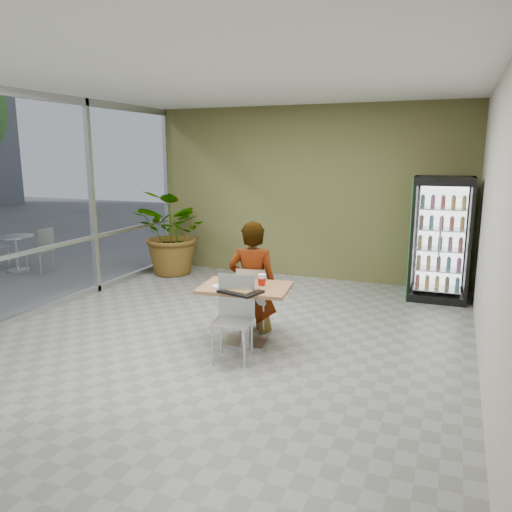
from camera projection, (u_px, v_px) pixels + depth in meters
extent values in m
plane|color=gray|center=(226.00, 337.00, 6.46)|extent=(7.00, 7.00, 0.00)
cube|color=#AD6F4A|center=(245.00, 288.00, 6.09)|extent=(1.16, 0.88, 0.04)
cylinder|color=#B7BABC|center=(245.00, 317.00, 6.17)|extent=(0.11, 0.11, 0.71)
cube|color=#B7BABC|center=(246.00, 342.00, 6.23)|extent=(0.59, 0.49, 0.04)
cube|color=#B7BABC|center=(254.00, 300.00, 6.68)|extent=(0.44, 0.44, 0.03)
cube|color=#B7BABC|center=(251.00, 287.00, 6.46)|extent=(0.39, 0.08, 0.46)
cylinder|color=#B7BABC|center=(269.00, 311.00, 6.84)|extent=(0.02, 0.02, 0.41)
cylinder|color=#B7BABC|center=(245.00, 310.00, 6.92)|extent=(0.02, 0.02, 0.41)
cylinder|color=#B7BABC|center=(263.00, 319.00, 6.53)|extent=(0.02, 0.02, 0.41)
cylinder|color=#B7BABC|center=(239.00, 317.00, 6.60)|extent=(0.02, 0.02, 0.41)
cube|color=#B7BABC|center=(232.00, 323.00, 5.65)|extent=(0.49, 0.49, 0.03)
cube|color=#B7BABC|center=(237.00, 296.00, 5.79)|extent=(0.43, 0.10, 0.51)
cylinder|color=#B7BABC|center=(212.00, 346.00, 5.55)|extent=(0.02, 0.02, 0.46)
cylinder|color=#B7BABC|center=(244.00, 349.00, 5.48)|extent=(0.02, 0.02, 0.46)
cylinder|color=#B7BABC|center=(221.00, 335.00, 5.91)|extent=(0.02, 0.02, 0.46)
cylinder|color=#B7BABC|center=(252.00, 337.00, 5.83)|extent=(0.02, 0.02, 0.46)
imported|color=black|center=(253.00, 288.00, 6.60)|extent=(0.71, 0.52, 1.79)
cylinder|color=white|center=(239.00, 283.00, 6.18)|extent=(0.20, 0.20, 0.01)
cylinder|color=white|center=(262.00, 281.00, 5.99)|extent=(0.09, 0.09, 0.16)
cylinder|color=red|center=(262.00, 282.00, 5.99)|extent=(0.09, 0.09, 0.09)
cylinder|color=white|center=(262.00, 275.00, 5.97)|extent=(0.10, 0.10, 0.01)
cube|color=white|center=(218.00, 286.00, 6.03)|extent=(0.15, 0.15, 0.02)
cube|color=black|center=(241.00, 291.00, 5.79)|extent=(0.53, 0.44, 0.03)
cube|color=black|center=(440.00, 239.00, 7.96)|extent=(0.91, 0.71, 1.99)
cube|color=green|center=(411.00, 237.00, 8.12)|extent=(0.03, 0.68, 1.95)
cube|color=white|center=(440.00, 241.00, 7.64)|extent=(0.72, 0.03, 1.59)
imported|color=#356127|center=(175.00, 233.00, 9.65)|extent=(1.84, 1.71, 1.65)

